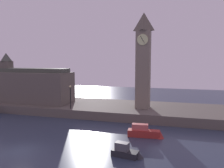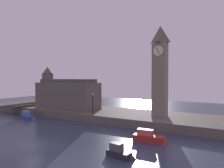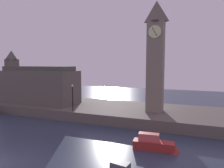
{
  "view_description": "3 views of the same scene",
  "coord_description": "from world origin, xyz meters",
  "px_view_note": "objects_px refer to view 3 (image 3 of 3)",
  "views": [
    {
      "loc": [
        16.14,
        -19.89,
        9.92
      ],
      "look_at": [
        5.9,
        16.16,
        5.87
      ],
      "focal_mm": 36.26,
      "sensor_mm": 36.0,
      "label": 1
    },
    {
      "loc": [
        21.54,
        -17.46,
        8.45
      ],
      "look_at": [
        2.94,
        15.17,
        7.39
      ],
      "focal_mm": 33.14,
      "sensor_mm": 36.0,
      "label": 2
    },
    {
      "loc": [
        15.66,
        -11.7,
        8.69
      ],
      "look_at": [
        4.2,
        17.81,
        5.56
      ],
      "focal_mm": 32.76,
      "sensor_mm": 36.0,
      "label": 3
    }
  ],
  "objects_px": {
    "clock_tower": "(156,56)",
    "streetlamp": "(73,95)",
    "parliament_hall": "(37,85)",
    "boat_dinghy_red": "(156,144)"
  },
  "relations": [
    {
      "from": "streetlamp",
      "to": "boat_dinghy_red",
      "type": "height_order",
      "value": "streetlamp"
    },
    {
      "from": "clock_tower",
      "to": "boat_dinghy_red",
      "type": "distance_m",
      "value": 14.24
    },
    {
      "from": "clock_tower",
      "to": "streetlamp",
      "type": "xyz_separation_m",
      "value": [
        -11.8,
        -4.18,
        -5.9
      ]
    },
    {
      "from": "parliament_hall",
      "to": "streetlamp",
      "type": "xyz_separation_m",
      "value": [
        10.0,
        -3.7,
        -0.8
      ]
    },
    {
      "from": "parliament_hall",
      "to": "streetlamp",
      "type": "bearing_deg",
      "value": -20.32
    },
    {
      "from": "streetlamp",
      "to": "boat_dinghy_red",
      "type": "relative_size",
      "value": 0.86
    },
    {
      "from": "boat_dinghy_red",
      "to": "clock_tower",
      "type": "bearing_deg",
      "value": 100.42
    },
    {
      "from": "parliament_hall",
      "to": "boat_dinghy_red",
      "type": "distance_m",
      "value": 26.15
    },
    {
      "from": "boat_dinghy_red",
      "to": "streetlamp",
      "type": "bearing_deg",
      "value": 154.96
    },
    {
      "from": "parliament_hall",
      "to": "boat_dinghy_red",
      "type": "relative_size",
      "value": 3.14
    }
  ]
}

